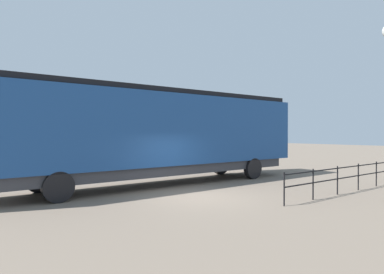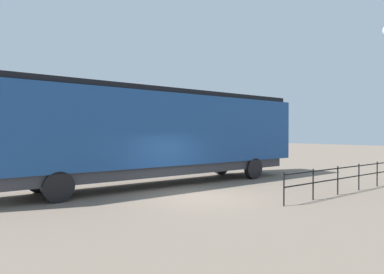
{
  "view_description": "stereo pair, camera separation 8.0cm",
  "coord_description": "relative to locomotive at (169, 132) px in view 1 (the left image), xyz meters",
  "views": [
    {
      "loc": [
        10.1,
        -8.23,
        2.44
      ],
      "look_at": [
        -0.74,
        0.32,
        2.28
      ],
      "focal_mm": 32.0,
      "sensor_mm": 36.0,
      "label": 1
    },
    {
      "loc": [
        10.15,
        -8.16,
        2.44
      ],
      "look_at": [
        -0.74,
        0.32,
        2.28
      ],
      "focal_mm": 32.0,
      "sensor_mm": 36.0,
      "label": 2
    }
  ],
  "objects": [
    {
      "name": "platform_fence",
      "position": [
        6.5,
        6.19,
        -1.73
      ],
      "size": [
        0.05,
        11.98,
        1.13
      ],
      "color": "black",
      "rests_on": "ground_plane"
    },
    {
      "name": "locomotive",
      "position": [
        0.0,
        0.0,
        0.0
      ],
      "size": [
        2.84,
        15.76,
        4.44
      ],
      "color": "navy",
      "rests_on": "ground_plane"
    },
    {
      "name": "ground_plane",
      "position": [
        3.43,
        -1.01,
        -2.47
      ],
      "size": [
        120.0,
        120.0,
        0.0
      ],
      "primitive_type": "plane",
      "color": "#756656"
    }
  ]
}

